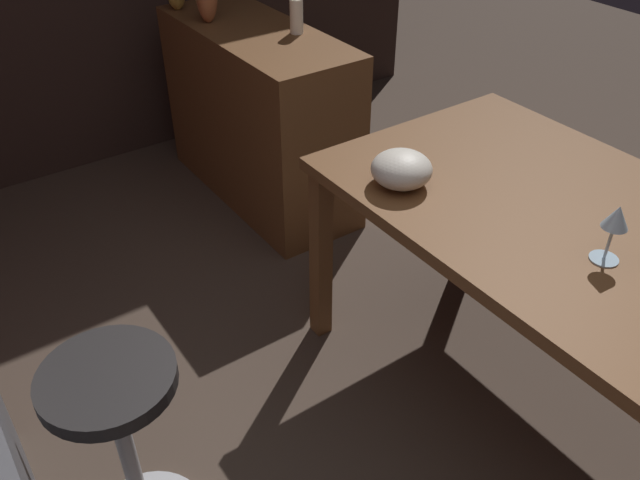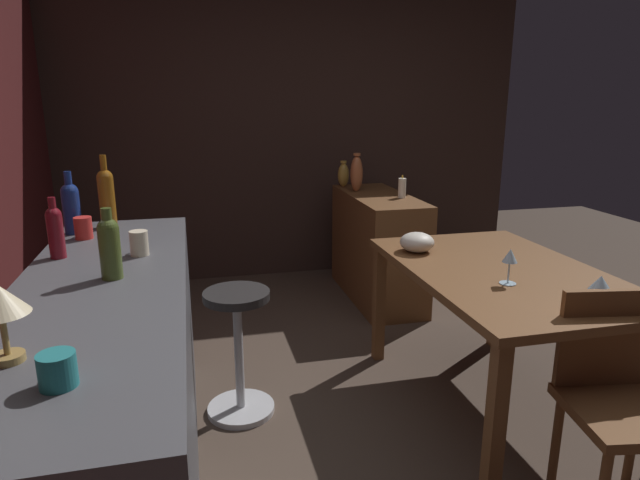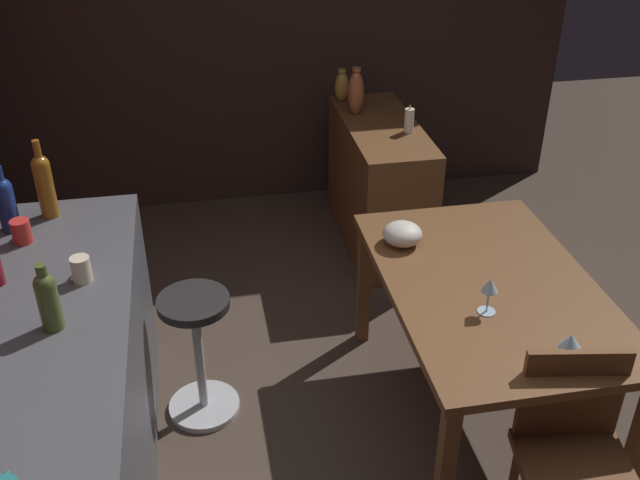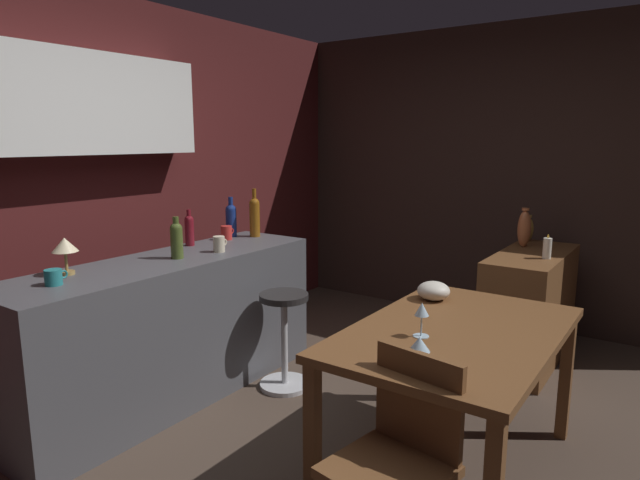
# 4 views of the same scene
# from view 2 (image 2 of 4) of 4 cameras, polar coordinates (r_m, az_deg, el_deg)

# --- Properties ---
(ground_plane) EXTENTS (9.00, 9.00, 0.00)m
(ground_plane) POSITION_cam_2_polar(r_m,az_deg,el_deg) (2.80, 10.31, -18.83)
(ground_plane) COLOR #47382D
(wall_side_right) EXTENTS (0.10, 4.40, 2.60)m
(wall_side_right) POSITION_cam_2_polar(r_m,az_deg,el_deg) (4.72, -5.17, 11.86)
(wall_side_right) COLOR #33231E
(wall_side_right) RESTS_ON ground_plane
(dining_table) EXTENTS (1.38, 0.88, 0.74)m
(dining_table) POSITION_cam_2_polar(r_m,az_deg,el_deg) (2.78, 18.54, -4.55)
(dining_table) COLOR brown
(dining_table) RESTS_ON ground_plane
(kitchen_counter) EXTENTS (2.10, 0.60, 0.90)m
(kitchen_counter) POSITION_cam_2_polar(r_m,az_deg,el_deg) (2.27, -21.05, -15.09)
(kitchen_counter) COLOR #4C4C51
(kitchen_counter) RESTS_ON ground_plane
(sideboard_cabinet) EXTENTS (1.10, 0.44, 0.82)m
(sideboard_cabinet) POSITION_cam_2_polar(r_m,az_deg,el_deg) (4.24, 6.08, -0.74)
(sideboard_cabinet) COLOR brown
(sideboard_cabinet) RESTS_ON ground_plane
(chair_near_window) EXTENTS (0.46, 0.46, 0.84)m
(chair_near_window) POSITION_cam_2_polar(r_m,az_deg,el_deg) (2.37, 28.81, -14.09)
(chair_near_window) COLOR brown
(chair_near_window) RESTS_ON ground_plane
(bar_stool) EXTENTS (0.34, 0.34, 0.64)m
(bar_stool) POSITION_cam_2_polar(r_m,az_deg,el_deg) (2.74, -8.53, -11.27)
(bar_stool) COLOR #262323
(bar_stool) RESTS_ON ground_plane
(wine_glass_left) EXTENTS (0.08, 0.08, 0.15)m
(wine_glass_left) POSITION_cam_2_polar(r_m,az_deg,el_deg) (2.33, 27.36, -4.17)
(wine_glass_left) COLOR silver
(wine_glass_left) RESTS_ON dining_table
(wine_glass_right) EXTENTS (0.07, 0.07, 0.16)m
(wine_glass_right) POSITION_cam_2_polar(r_m,az_deg,el_deg) (2.52, 19.32, -1.80)
(wine_glass_right) COLOR silver
(wine_glass_right) RESTS_ON dining_table
(fruit_bowl) EXTENTS (0.18, 0.18, 0.10)m
(fruit_bowl) POSITION_cam_2_polar(r_m,az_deg,el_deg) (2.93, 10.14, -0.23)
(fruit_bowl) COLOR beige
(fruit_bowl) RESTS_ON dining_table
(wine_bottle_cobalt) EXTENTS (0.08, 0.08, 0.30)m
(wine_bottle_cobalt) POSITION_cam_2_polar(r_m,az_deg,el_deg) (2.86, -24.67, 3.29)
(wine_bottle_cobalt) COLOR navy
(wine_bottle_cobalt) RESTS_ON kitchen_counter
(wine_bottle_ruby) EXTENTS (0.06, 0.06, 0.25)m
(wine_bottle_ruby) POSITION_cam_2_polar(r_m,az_deg,el_deg) (2.45, -26.03, 0.96)
(wine_bottle_ruby) COLOR maroon
(wine_bottle_ruby) RESTS_ON kitchen_counter
(wine_bottle_olive) EXTENTS (0.08, 0.08, 0.26)m
(wine_bottle_olive) POSITION_cam_2_polar(r_m,az_deg,el_deg) (2.10, -21.23, -0.51)
(wine_bottle_olive) COLOR #475623
(wine_bottle_olive) RESTS_ON kitchen_counter
(wine_bottle_amber) EXTENTS (0.08, 0.08, 0.36)m
(wine_bottle_amber) POSITION_cam_2_polar(r_m,az_deg,el_deg) (2.93, -21.49, 4.38)
(wine_bottle_amber) COLOR #8C5114
(wine_bottle_amber) RESTS_ON kitchen_counter
(cup_red) EXTENTS (0.12, 0.08, 0.10)m
(cup_red) POSITION_cam_2_polar(r_m,az_deg,el_deg) (2.75, -23.58, 1.18)
(cup_red) COLOR red
(cup_red) RESTS_ON kitchen_counter
(cup_teal) EXTENTS (0.12, 0.09, 0.08)m
(cup_teal) POSITION_cam_2_polar(r_m,az_deg,el_deg) (1.41, -25.83, -12.15)
(cup_teal) COLOR teal
(cup_teal) RESTS_ON kitchen_counter
(cup_cream) EXTENTS (0.11, 0.08, 0.10)m
(cup_cream) POSITION_cam_2_polar(r_m,az_deg,el_deg) (2.38, -18.45, -0.31)
(cup_cream) COLOR beige
(cup_cream) RESTS_ON kitchen_counter
(counter_lamp) EXTENTS (0.14, 0.14, 0.21)m
(counter_lamp) POSITION_cam_2_polar(r_m,az_deg,el_deg) (1.55, -30.58, -5.85)
(counter_lamp) COLOR #A58447
(counter_lamp) RESTS_ON kitchen_counter
(pillar_candle_tall) EXTENTS (0.06, 0.06, 0.17)m
(pillar_candle_tall) POSITION_cam_2_polar(r_m,az_deg,el_deg) (4.04, 8.61, 5.42)
(pillar_candle_tall) COLOR white
(pillar_candle_tall) RESTS_ON sideboard_cabinet
(vase_brass) EXTENTS (0.09, 0.09, 0.21)m
(vase_brass) POSITION_cam_2_polar(r_m,az_deg,el_deg) (4.50, 2.47, 6.88)
(vase_brass) COLOR #B78C38
(vase_brass) RESTS_ON sideboard_cabinet
(vase_copper) EXTENTS (0.10, 0.10, 0.30)m
(vase_copper) POSITION_cam_2_polar(r_m,az_deg,el_deg) (4.27, 3.86, 7.00)
(vase_copper) COLOR #B26038
(vase_copper) RESTS_ON sideboard_cabinet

